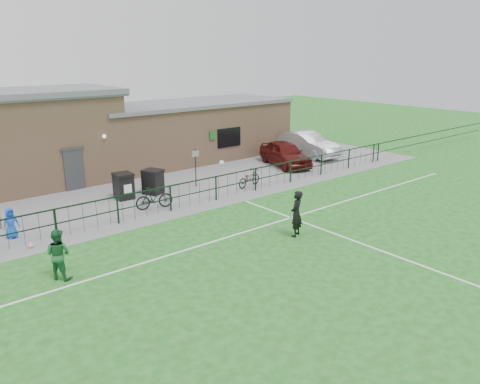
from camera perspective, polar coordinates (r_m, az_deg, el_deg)
ground at (r=16.26m, az=11.40°, el=-8.32°), size 90.00×90.00×0.00m
paving_strip at (r=26.32m, az=-11.86°, el=1.41°), size 34.00×13.00×0.02m
pitch_line_touch at (r=21.62m, az=-4.73°, el=-1.65°), size 28.00×0.10×0.01m
pitch_line_mid at (r=18.80m, az=1.95°, el=-4.46°), size 28.00×0.10×0.01m
pitch_line_perp at (r=17.75m, az=15.54°, el=-6.42°), size 0.10×16.00×0.01m
perimeter_fence at (r=21.60m, az=-5.07°, el=-0.01°), size 28.00×0.10×1.20m
wheelie_bin_left at (r=23.05m, az=-14.00°, el=0.63°), size 0.82×0.92×1.17m
wheelie_bin_right at (r=23.53m, az=-10.56°, el=1.14°), size 1.04×1.09×1.14m
sign_post at (r=24.39m, az=-5.44°, el=2.95°), size 0.06×0.06×2.00m
car_maroon at (r=29.08m, az=5.51°, el=4.68°), size 2.96×4.74×1.51m
car_silver at (r=32.00m, az=8.04°, el=5.82°), size 1.80×5.00×1.64m
bicycle_d at (r=21.26m, az=-10.42°, el=-0.70°), size 1.77×0.87×1.02m
bicycle_e at (r=24.42m, az=1.11°, el=1.68°), size 1.75×0.90×0.88m
spectator_child at (r=19.61m, az=-26.17°, el=-3.42°), size 0.63×0.45×1.19m
goalkeeper_kick at (r=17.90m, az=6.68°, el=-2.51°), size 1.62×3.61×2.58m
outfield_player at (r=15.57m, az=-21.28°, el=-7.08°), size 0.96×1.00×1.62m
ball_ground at (r=18.54m, az=-24.17°, el=-5.96°), size 0.22×0.22×0.22m
clubhouse at (r=28.15m, az=-16.62°, el=6.67°), size 24.25×5.40×4.96m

